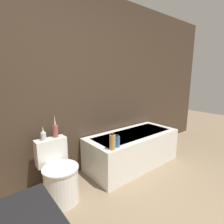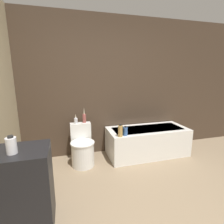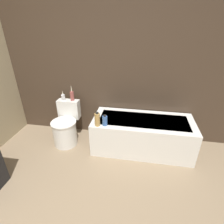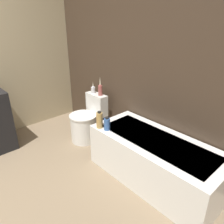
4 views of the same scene
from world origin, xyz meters
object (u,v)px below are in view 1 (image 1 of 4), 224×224
object	(u,v)px
toilet	(59,177)
vase_gold	(43,135)
shampoo_bottle_tall	(112,142)
bathtub	(132,149)
shampoo_bottle_short	(117,141)
vase_silver	(55,130)

from	to	relation	value
toilet	vase_gold	bearing A→B (deg)	110.12
vase_gold	shampoo_bottle_tall	xyz separation A→B (m)	(0.69, -0.44, -0.12)
shampoo_bottle_tall	bathtub	bearing A→B (deg)	23.05
toilet	shampoo_bottle_short	xyz separation A→B (m)	(0.71, -0.20, 0.32)
toilet	bathtub	bearing A→B (deg)	1.97
bathtub	shampoo_bottle_short	distance (m)	0.68
toilet	shampoo_bottle_tall	distance (m)	0.74
shampoo_bottle_short	toilet	bearing A→B (deg)	164.31
shampoo_bottle_short	bathtub	bearing A→B (deg)	24.13
bathtub	vase_gold	bearing A→B (deg)	172.94
shampoo_bottle_short	shampoo_bottle_tall	bearing A→B (deg)	-163.04
vase_silver	shampoo_bottle_short	world-z (taller)	vase_silver
vase_silver	shampoo_bottle_short	bearing A→B (deg)	-33.64
bathtub	vase_gold	size ratio (longest dim) A/B	8.82
vase_gold	toilet	bearing A→B (deg)	-69.88
vase_gold	shampoo_bottle_short	size ratio (longest dim) A/B	1.06
toilet	shampoo_bottle_tall	world-z (taller)	shampoo_bottle_tall
vase_gold	vase_silver	xyz separation A→B (m)	(0.15, 0.02, 0.03)
vase_silver	shampoo_bottle_tall	distance (m)	0.72
toilet	shampoo_bottle_short	world-z (taller)	shampoo_bottle_short
vase_silver	vase_gold	bearing A→B (deg)	-174.36
bathtub	vase_silver	xyz separation A→B (m)	(-1.18, 0.18, 0.51)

